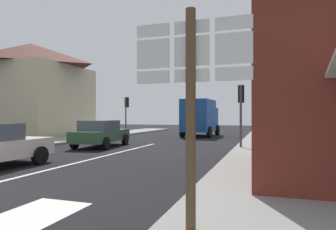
# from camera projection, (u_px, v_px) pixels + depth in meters

# --- Properties ---
(ground_plane) EXTENTS (80.00, 80.00, 0.00)m
(ground_plane) POSITION_uv_depth(u_px,v_px,m) (140.00, 147.00, 16.23)
(ground_plane) COLOR black
(sidewalk_right) EXTENTS (2.96, 44.00, 0.14)m
(sidewalk_right) POSITION_uv_depth(u_px,v_px,m) (265.00, 156.00, 12.27)
(sidewalk_right) COLOR gray
(sidewalk_right) RESTS_ON ground
(sidewalk_left) EXTENTS (2.96, 44.00, 0.14)m
(sidewalk_left) POSITION_uv_depth(u_px,v_px,m) (18.00, 146.00, 16.39)
(sidewalk_left) COLOR gray
(sidewalk_left) RESTS_ON ground
(lane_centre_stripe) EXTENTS (0.16, 12.00, 0.01)m
(lane_centre_stripe) POSITION_uv_depth(u_px,v_px,m) (102.00, 157.00, 12.43)
(lane_centre_stripe) COLOR silver
(lane_centre_stripe) RESTS_ON ground
(lane_turn_arrow) EXTENTS (1.20, 2.20, 0.01)m
(lane_turn_arrow) POSITION_uv_depth(u_px,v_px,m) (25.00, 219.00, 4.92)
(lane_turn_arrow) COLOR silver
(lane_turn_arrow) RESTS_ON ground
(clapboard_house_left) EXTENTS (8.58, 8.59, 7.87)m
(clapboard_house_left) POSITION_uv_depth(u_px,v_px,m) (31.00, 89.00, 25.16)
(clapboard_house_left) COLOR beige
(clapboard_house_left) RESTS_ON ground
(sedan_far) EXTENTS (2.28, 4.35, 1.47)m
(sedan_far) POSITION_uv_depth(u_px,v_px,m) (101.00, 133.00, 16.44)
(sedan_far) COLOR #2D5133
(sedan_far) RESTS_ON ground
(delivery_truck) EXTENTS (2.61, 5.06, 3.05)m
(delivery_truck) POSITION_uv_depth(u_px,v_px,m) (200.00, 117.00, 25.04)
(delivery_truck) COLOR #19478C
(delivery_truck) RESTS_ON ground
(route_sign_post) EXTENTS (1.66, 0.14, 3.20)m
(route_sign_post) POSITION_uv_depth(u_px,v_px,m) (191.00, 95.00, 4.12)
(route_sign_post) COLOR brown
(route_sign_post) RESTS_ON ground
(traffic_light_far_left) EXTENTS (0.30, 0.49, 3.38)m
(traffic_light_far_left) POSITION_uv_depth(u_px,v_px,m) (127.00, 107.00, 26.43)
(traffic_light_far_left) COLOR #47474C
(traffic_light_far_left) RESTS_ON ground
(traffic_light_near_right) EXTENTS (0.30, 0.49, 3.29)m
(traffic_light_near_right) POSITION_uv_depth(u_px,v_px,m) (241.00, 102.00, 15.20)
(traffic_light_near_right) COLOR #47474C
(traffic_light_near_right) RESTS_ON ground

